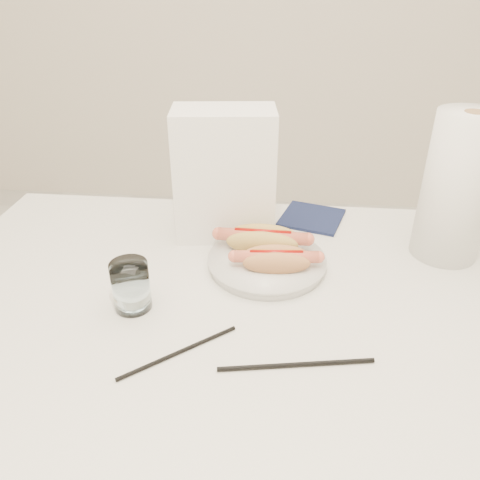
# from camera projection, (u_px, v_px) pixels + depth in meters

# --- Properties ---
(table) EXTENTS (1.20, 0.80, 0.75)m
(table) POSITION_uv_depth(u_px,v_px,m) (246.00, 329.00, 0.86)
(table) COLOR silver
(table) RESTS_ON ground
(plate) EXTENTS (0.27, 0.27, 0.02)m
(plate) POSITION_uv_depth(u_px,v_px,m) (267.00, 263.00, 0.92)
(plate) COLOR silver
(plate) RESTS_ON table
(hotdog_left) EXTENTS (0.18, 0.07, 0.05)m
(hotdog_left) POSITION_uv_depth(u_px,v_px,m) (263.00, 240.00, 0.94)
(hotdog_left) COLOR tan
(hotdog_left) RESTS_ON plate
(hotdog_right) EXTENTS (0.16, 0.07, 0.04)m
(hotdog_right) POSITION_uv_depth(u_px,v_px,m) (276.00, 260.00, 0.88)
(hotdog_right) COLOR #C7834D
(hotdog_right) RESTS_ON plate
(water_glass) EXTENTS (0.06, 0.06, 0.09)m
(water_glass) POSITION_uv_depth(u_px,v_px,m) (131.00, 286.00, 0.80)
(water_glass) COLOR white
(water_glass) RESTS_ON table
(chopstick_near) EXTENTS (0.16, 0.13, 0.01)m
(chopstick_near) POSITION_uv_depth(u_px,v_px,m) (179.00, 352.00, 0.72)
(chopstick_near) COLOR black
(chopstick_near) RESTS_ON table
(chopstick_far) EXTENTS (0.23, 0.05, 0.01)m
(chopstick_far) POSITION_uv_depth(u_px,v_px,m) (296.00, 365.00, 0.70)
(chopstick_far) COLOR black
(chopstick_far) RESTS_ON table
(napkin_box) EXTENTS (0.21, 0.13, 0.27)m
(napkin_box) POSITION_uv_depth(u_px,v_px,m) (225.00, 175.00, 0.98)
(napkin_box) COLOR white
(napkin_box) RESTS_ON table
(navy_napkin) EXTENTS (0.16, 0.16, 0.01)m
(navy_napkin) POSITION_uv_depth(u_px,v_px,m) (312.00, 218.00, 1.10)
(navy_napkin) COLOR #131B3C
(navy_napkin) RESTS_ON table
(paper_towel_roll) EXTENTS (0.16, 0.16, 0.29)m
(paper_towel_roll) POSITION_uv_depth(u_px,v_px,m) (457.00, 188.00, 0.90)
(paper_towel_roll) COLOR white
(paper_towel_roll) RESTS_ON table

